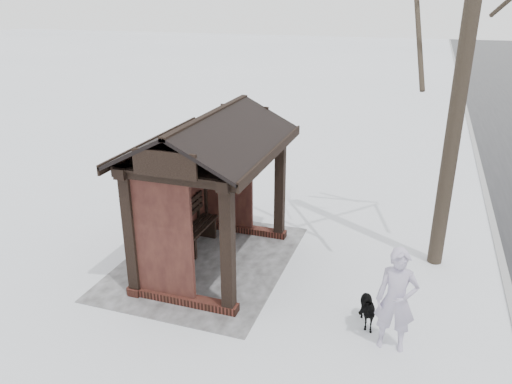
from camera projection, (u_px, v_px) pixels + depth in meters
ground at (216, 263)px, 10.11m from camera, size 120.00×120.00×0.00m
trampled_patch at (206, 261)px, 10.17m from camera, size 4.20×3.20×0.02m
bus_shelter at (204, 160)px, 9.36m from camera, size 3.60×2.40×3.09m
pedestrian at (396, 300)px, 7.41m from camera, size 0.41×0.62×1.67m
dog at (364, 308)px, 8.12m from camera, size 0.81×0.56×0.62m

